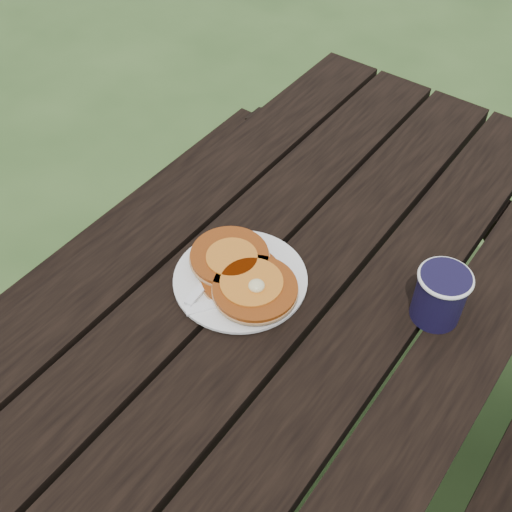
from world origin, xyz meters
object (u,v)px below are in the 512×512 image
Objects in this scene: pancake_stack at (243,274)px; coffee_cup at (441,293)px; plate at (240,280)px; picnic_table at (241,451)px.

coffee_cup is (0.31, 0.14, 0.03)m from pancake_stack.
plate is 1.03× the size of pancake_stack.
pancake_stack is at bearing -2.29° from plate.
coffee_cup is (0.23, 0.26, 0.44)m from picnic_table.
coffee_cup reaches higher than plate.
picnic_table is 0.41m from plate.
plate is 2.31× the size of coffee_cup.
pancake_stack reaches higher than picnic_table.
picnic_table is 17.62× the size of coffee_cup.
pancake_stack is (0.01, -0.00, 0.02)m from plate.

